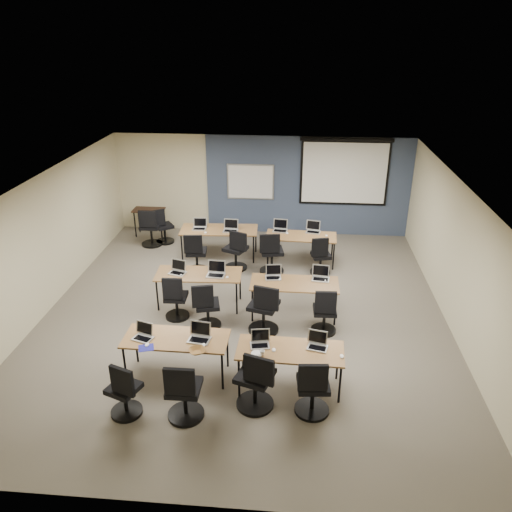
# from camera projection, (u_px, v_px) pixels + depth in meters

# --- Properties ---
(floor) EXTENTS (8.00, 9.00, 0.02)m
(floor) POSITION_uv_depth(u_px,v_px,m) (245.00, 313.00, 10.11)
(floor) COLOR #6B6354
(floor) RESTS_ON ground
(ceiling) EXTENTS (8.00, 9.00, 0.02)m
(ceiling) POSITION_uv_depth(u_px,v_px,m) (243.00, 184.00, 8.98)
(ceiling) COLOR white
(ceiling) RESTS_ON ground
(wall_back) EXTENTS (8.00, 0.04, 2.70)m
(wall_back) POSITION_uv_depth(u_px,v_px,m) (262.00, 185.00, 13.62)
(wall_back) COLOR beige
(wall_back) RESTS_ON ground
(wall_front) EXTENTS (8.00, 0.04, 2.70)m
(wall_front) POSITION_uv_depth(u_px,v_px,m) (199.00, 421.00, 5.47)
(wall_front) COLOR beige
(wall_front) RESTS_ON ground
(wall_left) EXTENTS (0.04, 9.00, 2.70)m
(wall_left) POSITION_uv_depth(u_px,v_px,m) (43.00, 245.00, 9.86)
(wall_left) COLOR beige
(wall_left) RESTS_ON ground
(wall_right) EXTENTS (0.04, 9.00, 2.70)m
(wall_right) POSITION_uv_depth(u_px,v_px,m) (458.00, 260.00, 9.23)
(wall_right) COLOR beige
(wall_right) RESTS_ON ground
(blue_accent_panel) EXTENTS (5.50, 0.04, 2.70)m
(blue_accent_panel) POSITION_uv_depth(u_px,v_px,m) (308.00, 187.00, 13.49)
(blue_accent_panel) COLOR #3D5977
(blue_accent_panel) RESTS_ON wall_back
(whiteboard) EXTENTS (1.28, 0.03, 0.98)m
(whiteboard) POSITION_uv_depth(u_px,v_px,m) (251.00, 182.00, 13.53)
(whiteboard) COLOR #9FA6AC
(whiteboard) RESTS_ON wall_back
(projector_screen) EXTENTS (2.40, 0.10, 1.82)m
(projector_screen) POSITION_uv_depth(u_px,v_px,m) (345.00, 168.00, 13.14)
(projector_screen) COLOR black
(projector_screen) RESTS_ON wall_back
(training_table_front_left) EXTENTS (1.69, 0.71, 0.73)m
(training_table_front_left) POSITION_uv_depth(u_px,v_px,m) (176.00, 340.00, 8.04)
(training_table_front_left) COLOR #A6662B
(training_table_front_left) RESTS_ON floor
(training_table_front_right) EXTENTS (1.66, 0.69, 0.73)m
(training_table_front_right) POSITION_uv_depth(u_px,v_px,m) (290.00, 352.00, 7.75)
(training_table_front_right) COLOR brown
(training_table_front_right) RESTS_ON floor
(training_table_mid_left) EXTENTS (1.74, 0.72, 0.73)m
(training_table_mid_left) POSITION_uv_depth(u_px,v_px,m) (199.00, 275.00, 10.14)
(training_table_mid_left) COLOR #A16433
(training_table_mid_left) RESTS_ON floor
(training_table_mid_right) EXTENTS (1.72, 0.72, 0.73)m
(training_table_mid_right) POSITION_uv_depth(u_px,v_px,m) (294.00, 285.00, 9.77)
(training_table_mid_right) COLOR brown
(training_table_mid_right) RESTS_ON floor
(training_table_back_left) EXTENTS (1.89, 0.79, 0.73)m
(training_table_back_left) POSITION_uv_depth(u_px,v_px,m) (219.00, 231.00, 12.34)
(training_table_back_left) COLOR #A2712C
(training_table_back_left) RESTS_ON floor
(training_table_back_right) EXTENTS (1.68, 0.70, 0.73)m
(training_table_back_right) POSITION_uv_depth(u_px,v_px,m) (301.00, 238.00, 11.97)
(training_table_back_right) COLOR #A35A2E
(training_table_back_right) RESTS_ON floor
(laptop_0) EXTENTS (0.31, 0.26, 0.24)m
(laptop_0) POSITION_uv_depth(u_px,v_px,m) (143.00, 334.00, 8.01)
(laptop_0) COLOR #AAAAB0
(laptop_0) RESTS_ON training_table_front_left
(mouse_0) EXTENTS (0.09, 0.12, 0.04)m
(mouse_0) POSITION_uv_depth(u_px,v_px,m) (147.00, 345.00, 7.83)
(mouse_0) COLOR white
(mouse_0) RESTS_ON training_table_front_left
(task_chair_0) EXTENTS (0.50, 0.48, 0.96)m
(task_chair_0) POSITION_uv_depth(u_px,v_px,m) (124.00, 394.00, 7.29)
(task_chair_0) COLOR black
(task_chair_0) RESTS_ON floor
(laptop_1) EXTENTS (0.34, 0.29, 0.26)m
(laptop_1) POSITION_uv_depth(u_px,v_px,m) (200.00, 335.00, 7.97)
(laptop_1) COLOR #A8A8A9
(laptop_1) RESTS_ON training_table_front_left
(mouse_1) EXTENTS (0.09, 0.12, 0.04)m
(mouse_1) POSITION_uv_depth(u_px,v_px,m) (204.00, 345.00, 7.82)
(mouse_1) COLOR white
(mouse_1) RESTS_ON training_table_front_left
(task_chair_1) EXTENTS (0.55, 0.55, 1.02)m
(task_chair_1) POSITION_uv_depth(u_px,v_px,m) (184.00, 395.00, 7.22)
(task_chair_1) COLOR black
(task_chair_1) RESTS_ON floor
(laptop_2) EXTENTS (0.30, 0.26, 0.23)m
(laptop_2) POSITION_uv_depth(u_px,v_px,m) (260.00, 341.00, 7.83)
(laptop_2) COLOR #B2B2BD
(laptop_2) RESTS_ON training_table_front_right
(mouse_2) EXTENTS (0.09, 0.11, 0.03)m
(mouse_2) POSITION_uv_depth(u_px,v_px,m) (274.00, 350.00, 7.70)
(mouse_2) COLOR white
(mouse_2) RESTS_ON training_table_front_right
(task_chair_2) EXTENTS (0.60, 0.58, 1.05)m
(task_chair_2) POSITION_uv_depth(u_px,v_px,m) (256.00, 384.00, 7.43)
(task_chair_2) COLOR black
(task_chair_2) RESTS_ON floor
(laptop_3) EXTENTS (0.31, 0.26, 0.24)m
(laptop_3) POSITION_uv_depth(u_px,v_px,m) (317.00, 343.00, 7.78)
(laptop_3) COLOR silver
(laptop_3) RESTS_ON training_table_front_right
(mouse_3) EXTENTS (0.08, 0.11, 0.04)m
(mouse_3) POSITION_uv_depth(u_px,v_px,m) (342.00, 356.00, 7.55)
(mouse_3) COLOR white
(mouse_3) RESTS_ON training_table_front_right
(task_chair_3) EXTENTS (0.53, 0.53, 1.01)m
(task_chair_3) POSITION_uv_depth(u_px,v_px,m) (313.00, 391.00, 7.32)
(task_chair_3) COLOR black
(task_chair_3) RESTS_ON floor
(laptop_4) EXTENTS (0.33, 0.28, 0.25)m
(laptop_4) POSITION_uv_depth(u_px,v_px,m) (178.00, 270.00, 10.13)
(laptop_4) COLOR silver
(laptop_4) RESTS_ON training_table_mid_left
(mouse_4) EXTENTS (0.07, 0.10, 0.03)m
(mouse_4) POSITION_uv_depth(u_px,v_px,m) (181.00, 275.00, 10.02)
(mouse_4) COLOR white
(mouse_4) RESTS_ON training_table_mid_left
(task_chair_4) EXTENTS (0.48, 0.48, 0.96)m
(task_chair_4) POSITION_uv_depth(u_px,v_px,m) (176.00, 301.00, 9.77)
(task_chair_4) COLOR black
(task_chair_4) RESTS_ON floor
(laptop_5) EXTENTS (0.36, 0.31, 0.27)m
(laptop_5) POSITION_uv_depth(u_px,v_px,m) (216.00, 272.00, 10.04)
(laptop_5) COLOR #B6B6C0
(laptop_5) RESTS_ON training_table_mid_left
(mouse_5) EXTENTS (0.07, 0.10, 0.03)m
(mouse_5) POSITION_uv_depth(u_px,v_px,m) (227.00, 277.00, 9.94)
(mouse_5) COLOR white
(mouse_5) RESTS_ON training_table_mid_left
(task_chair_5) EXTENTS (0.50, 0.50, 0.98)m
(task_chair_5) POSITION_uv_depth(u_px,v_px,m) (207.00, 309.00, 9.47)
(task_chair_5) COLOR black
(task_chair_5) RESTS_ON floor
(laptop_6) EXTENTS (0.32, 0.27, 0.24)m
(laptop_6) POSITION_uv_depth(u_px,v_px,m) (273.00, 275.00, 9.94)
(laptop_6) COLOR #AAAAAA
(laptop_6) RESTS_ON training_table_mid_right
(mouse_6) EXTENTS (0.08, 0.10, 0.03)m
(mouse_6) POSITION_uv_depth(u_px,v_px,m) (279.00, 279.00, 9.85)
(mouse_6) COLOR white
(mouse_6) RESTS_ON training_table_mid_right
(task_chair_6) EXTENTS (0.59, 0.58, 1.06)m
(task_chair_6) POSITION_uv_depth(u_px,v_px,m) (264.00, 312.00, 9.31)
(task_chair_6) COLOR black
(task_chair_6) RESTS_ON floor
(laptop_7) EXTENTS (0.34, 0.29, 0.26)m
(laptop_7) POSITION_uv_depth(u_px,v_px,m) (321.00, 276.00, 9.88)
(laptop_7) COLOR #B7B7B7
(laptop_7) RESTS_ON training_table_mid_right
(mouse_7) EXTENTS (0.07, 0.10, 0.03)m
(mouse_7) POSITION_uv_depth(u_px,v_px,m) (325.00, 281.00, 9.80)
(mouse_7) COLOR white
(mouse_7) RESTS_ON training_table_mid_right
(task_chair_7) EXTENTS (0.48, 0.48, 0.96)m
(task_chair_7) POSITION_uv_depth(u_px,v_px,m) (324.00, 315.00, 9.30)
(task_chair_7) COLOR black
(task_chair_7) RESTS_ON floor
(laptop_8) EXTENTS (0.33, 0.28, 0.25)m
(laptop_8) POSITION_uv_depth(u_px,v_px,m) (200.00, 226.00, 12.34)
(laptop_8) COLOR #A8A8AB
(laptop_8) RESTS_ON training_table_back_left
(mouse_8) EXTENTS (0.08, 0.11, 0.03)m
(mouse_8) POSITION_uv_depth(u_px,v_px,m) (205.00, 233.00, 12.10)
(mouse_8) COLOR white
(mouse_8) RESTS_ON training_table_back_left
(task_chair_8) EXTENTS (0.52, 0.52, 1.00)m
(task_chair_8) POSITION_uv_depth(u_px,v_px,m) (196.00, 256.00, 11.64)
(task_chair_8) COLOR black
(task_chair_8) RESTS_ON floor
(laptop_9) EXTENTS (0.35, 0.30, 0.27)m
(laptop_9) POSITION_uv_depth(u_px,v_px,m) (231.00, 228.00, 12.22)
(laptop_9) COLOR silver
(laptop_9) RESTS_ON training_table_back_left
(mouse_9) EXTENTS (0.07, 0.11, 0.04)m
(mouse_9) POSITION_uv_depth(u_px,v_px,m) (240.00, 234.00, 12.03)
(mouse_9) COLOR white
(mouse_9) RESTS_ON training_table_back_left
(task_chair_9) EXTENTS (0.58, 0.54, 1.02)m
(task_chair_9) POSITION_uv_depth(u_px,v_px,m) (236.00, 253.00, 11.77)
(task_chair_9) COLOR black
(task_chair_9) RESTS_ON floor
(laptop_10) EXTENTS (0.35, 0.30, 0.26)m
(laptop_10) POSITION_uv_depth(u_px,v_px,m) (280.00, 228.00, 12.22)
(laptop_10) COLOR silver
(laptop_10) RESTS_ON training_table_back_right
(mouse_10) EXTENTS (0.08, 0.11, 0.04)m
(mouse_10) POSITION_uv_depth(u_px,v_px,m) (287.00, 233.00, 12.06)
(mouse_10) COLOR white
(mouse_10) RESTS_ON training_table_back_right
(task_chair_10) EXTENTS (0.57, 0.57, 1.04)m
(task_chair_10) POSITION_uv_depth(u_px,v_px,m) (271.00, 256.00, 11.59)
(task_chair_10) COLOR black
(task_chair_10) RESTS_ON floor
(laptop_11) EXTENTS (0.34, 0.29, 0.26)m
(laptop_11) POSITION_uv_depth(u_px,v_px,m) (313.00, 229.00, 12.15)
(laptop_11) COLOR silver
(laptop_11) RESTS_ON training_table_back_right
(mouse_11) EXTENTS (0.08, 0.11, 0.03)m
(mouse_11) POSITION_uv_depth(u_px,v_px,m) (326.00, 236.00, 11.92)
(mouse_11) COLOR white
(mouse_11) RESTS_ON training_table_back_right
(task_chair_11) EXTENTS (0.47, 0.47, 0.96)m
(task_chair_11) POSITION_uv_depth(u_px,v_px,m) (320.00, 259.00, 11.56)
(task_chair_11) COLOR black
(task_chair_11) RESTS_ON floor
(blue_mousepad) EXTENTS (0.28, 0.26, 0.01)m
(blue_mousepad) POSITION_uv_depth(u_px,v_px,m) (146.00, 348.00, 7.77)
(blue_mousepad) COLOR navy
(blue_mousepad) RESTS_ON training_table_front_left
(snack_bowl) EXTENTS (0.37, 0.37, 0.07)m
(snack_bowl) POSITION_uv_depth(u_px,v_px,m) (197.00, 351.00, 7.64)
(snack_bowl) COLOR brown
(snack_bowl) RESTS_ON training_table_front_left
(snack_plate) EXTENTS (0.22, 0.22, 0.01)m
(snack_plate) POSITION_uv_depth(u_px,v_px,m) (257.00, 354.00, 7.63)
(snack_plate) COLOR white
(snack_plate) RESTS_ON training_table_front_right
(coffee_cup) EXTENTS (0.07, 0.07, 0.06)m
(coffee_cup) POSITION_uv_depth(u_px,v_px,m) (262.00, 353.00, 7.58)
(coffee_cup) COLOR white
(coffee_cup) RESTS_ON snack_plate
(utility_table) EXTENTS (0.85, 0.47, 0.75)m
(utility_table) POSITION_uv_depth(u_px,v_px,m) (149.00, 213.00, 13.65)
(utility_table) COLOR black
(utility_table) RESTS_ON floor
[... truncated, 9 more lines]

